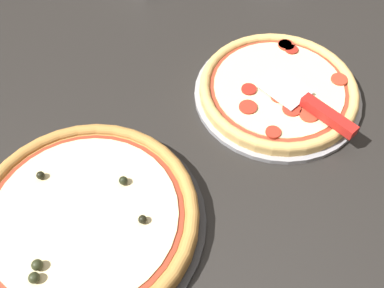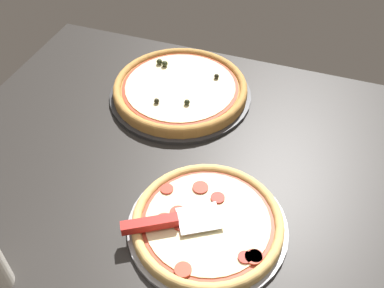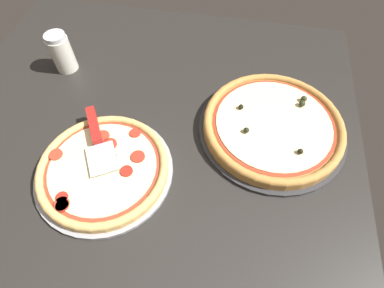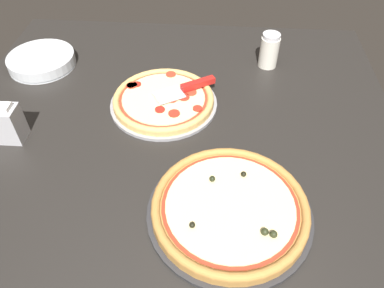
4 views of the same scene
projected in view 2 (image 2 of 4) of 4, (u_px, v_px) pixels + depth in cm
name	position (u px, v px, depth cm)	size (l,w,h in cm)	color
ground_plane	(197.00, 209.00, 99.46)	(133.51, 116.16, 3.60)	black
pizza_pan_front	(207.00, 227.00, 93.32)	(33.38, 33.38, 1.00)	#939399
pizza_front	(208.00, 222.00, 92.08)	(31.38, 31.38, 2.52)	#DBAD60
pizza_pan_back	(180.00, 94.00, 124.61)	(39.12, 39.12, 1.00)	#2D2D30
pizza_back	(180.00, 88.00, 123.07)	(36.77, 36.77, 4.29)	#B77F3D
serving_spatula	(161.00, 223.00, 89.52)	(19.56, 14.22, 2.00)	silver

